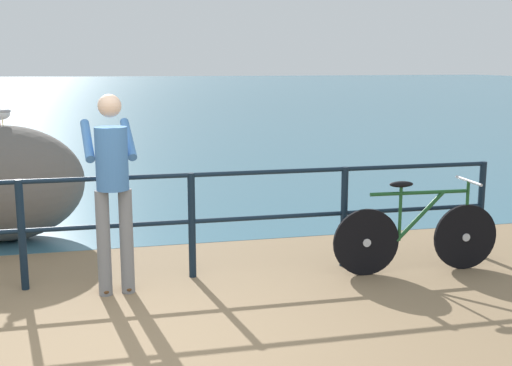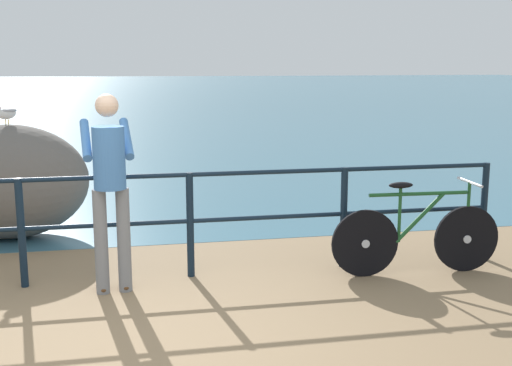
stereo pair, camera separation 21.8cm
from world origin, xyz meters
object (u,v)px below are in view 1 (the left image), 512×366
(breakwater_boulder_main, at_px, (3,183))
(seagull, at_px, (0,113))
(person_at_railing, at_px, (113,185))
(bicycle, at_px, (417,234))

(breakwater_boulder_main, height_order, seagull, seagull)
(person_at_railing, height_order, breakwater_boulder_main, person_at_railing)
(seagull, bearing_deg, breakwater_boulder_main, -51.99)
(bicycle, bearing_deg, person_at_railing, -179.10)
(person_at_railing, bearing_deg, bicycle, -97.15)
(breakwater_boulder_main, bearing_deg, bicycle, -27.81)
(breakwater_boulder_main, xyz_separation_m, seagull, (0.03, -0.00, 0.81))
(person_at_railing, relative_size, breakwater_boulder_main, 0.97)
(breakwater_boulder_main, relative_size, seagull, 6.01)
(breakwater_boulder_main, bearing_deg, seagull, -1.23)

